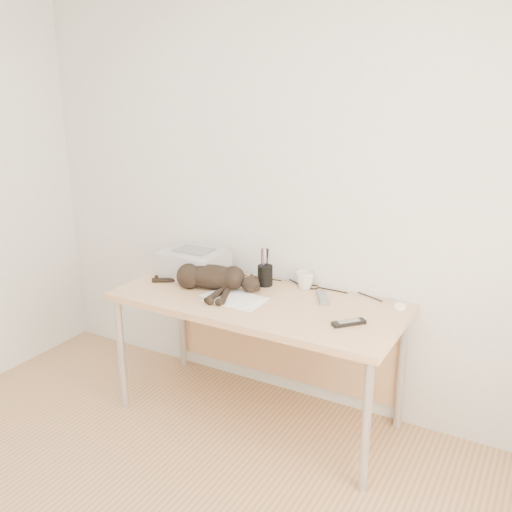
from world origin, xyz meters
The scene contains 11 objects.
wall_back centered at (0.00, 1.75, 1.30)m, with size 3.50×3.50×0.00m, color white.
desk centered at (0.00, 1.48, 0.61)m, with size 1.60×0.70×0.74m.
printer centered at (-0.52, 1.53, 0.82)m, with size 0.37×0.32×0.17m.
papers centered at (-0.11, 1.33, 0.74)m, with size 0.36×0.28×0.01m.
cat centered at (-0.32, 1.39, 0.81)m, with size 0.68×0.33×0.15m.
mug centered at (0.16, 1.67, 0.79)m, with size 0.11×0.11×0.10m, color white.
pen_cup centered at (-0.07, 1.61, 0.80)m, with size 0.09×0.09×0.23m.
remote_grey centered at (0.32, 1.56, 0.75)m, with size 0.05×0.19×0.02m, color slate.
remote_black centered at (0.56, 1.32, 0.75)m, with size 0.05×0.17×0.02m, color black.
mouse centered at (0.72, 1.66, 0.76)m, with size 0.07×0.12×0.04m, color white.
cable_tangle centered at (0.00, 1.70, 0.75)m, with size 1.36×0.07×0.01m, color black, non-canonical shape.
Camera 1 is at (1.42, -1.17, 1.91)m, focal length 40.00 mm.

